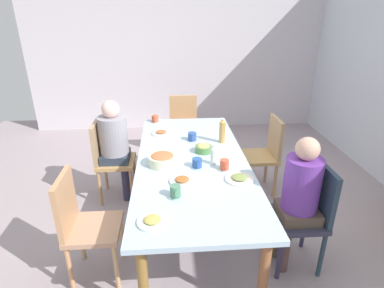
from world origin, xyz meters
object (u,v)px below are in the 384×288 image
(person_1, at_px, (299,194))
(cup_1, at_px, (224,165))
(plate_0, at_px, (152,221))
(bowl_0, at_px, (162,159))
(bottle_0, at_px, (214,155))
(plate_2, at_px, (182,180))
(cup_2, at_px, (168,155))
(bottle_1, at_px, (222,131))
(plate_3, at_px, (239,179))
(chair_1, at_px, (307,211))
(chair_3, at_px, (184,125))
(cup_3, at_px, (192,137))
(cup_5, at_px, (197,163))
(person_4, at_px, (115,141))
(dining_table, at_px, (192,165))
(chair_0, at_px, (265,151))
(cup_0, at_px, (175,191))
(cup_4, at_px, (155,119))
(chair_2, at_px, (82,222))
(bowl_1, at_px, (204,148))
(chair_4, at_px, (108,156))
(plate_1, at_px, (161,133))

(person_1, relative_size, cup_1, 10.25)
(plate_0, height_order, bowl_0, bowl_0)
(bottle_0, bearing_deg, plate_0, -32.44)
(person_1, bearing_deg, plate_2, -100.50)
(cup_2, bearing_deg, bottle_1, 121.10)
(plate_3, bearing_deg, chair_1, 72.90)
(cup_1, relative_size, cup_2, 0.99)
(plate_3, bearing_deg, chair_3, -169.73)
(cup_3, xyz_separation_m, cup_5, (0.61, -0.00, -0.00))
(chair_1, xyz_separation_m, bowl_0, (-0.48, -1.15, 0.27))
(person_4, distance_m, cup_5, 1.10)
(dining_table, xyz_separation_m, chair_0, (-0.57, 0.88, -0.15))
(chair_0, relative_size, chair_3, 1.00)
(dining_table, xyz_separation_m, bottle_1, (-0.37, 0.34, 0.19))
(person_1, height_order, cup_0, person_1)
(chair_1, distance_m, cup_4, 2.07)
(chair_2, bearing_deg, bowl_0, 128.19)
(chair_3, bearing_deg, bottle_0, 6.34)
(plate_2, xyz_separation_m, bowl_0, (-0.31, -0.16, 0.04))
(bowl_1, bearing_deg, plate_2, -22.73)
(person_1, height_order, cup_4, person_1)
(cup_4, bearing_deg, cup_2, 8.68)
(cup_5, height_order, bottle_1, bottle_1)
(dining_table, xyz_separation_m, bowl_0, (0.09, -0.27, 0.12))
(bowl_0, xyz_separation_m, cup_0, (0.52, 0.10, -0.01))
(chair_2, distance_m, plate_0, 0.69)
(chair_4, distance_m, cup_5, 1.20)
(bottle_0, bearing_deg, dining_table, -121.52)
(dining_table, bearing_deg, bowl_0, -70.66)
(cup_2, height_order, cup_5, cup_5)
(chair_3, distance_m, cup_4, 0.65)
(chair_2, height_order, cup_5, chair_2)
(person_4, xyz_separation_m, bottle_0, (0.69, 0.97, 0.13))
(chair_0, height_order, plate_0, chair_0)
(chair_0, height_order, cup_1, chair_0)
(plate_2, relative_size, cup_5, 1.68)
(person_4, relative_size, plate_0, 5.66)
(cup_1, bearing_deg, cup_0, -47.62)
(chair_3, height_order, plate_0, chair_3)
(cup_4, distance_m, bottle_1, 0.99)
(plate_1, bearing_deg, chair_2, -25.73)
(plate_3, bearing_deg, plate_2, -90.48)
(chair_2, bearing_deg, dining_table, 123.17)
(bottle_1, bearing_deg, plate_3, 1.06)
(person_1, bearing_deg, person_4, -126.14)
(dining_table, bearing_deg, plate_0, -19.66)
(person_1, bearing_deg, bowl_0, -114.49)
(dining_table, xyz_separation_m, chair_2, (0.57, -0.88, -0.15))
(bowl_1, xyz_separation_m, cup_0, (0.76, -0.29, 0.00))
(plate_0, height_order, bottle_0, bottle_0)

